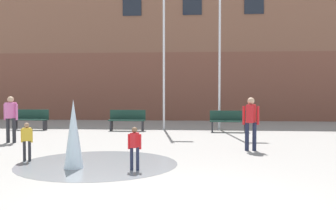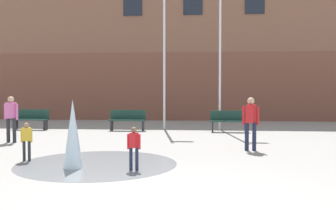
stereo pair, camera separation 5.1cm
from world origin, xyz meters
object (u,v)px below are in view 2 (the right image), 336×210
Objects in this scene: park_bench_far_left at (31,119)px; park_bench_left_of_flagpoles at (128,120)px; adult_near_bench at (11,115)px; flagpole_left at (165,40)px; child_with_pink_shirt at (26,139)px; park_bench_near_trashcan at (229,121)px; flagpole_right at (221,37)px; child_in_fountain at (134,145)px; adult_in_red at (251,119)px.

park_bench_far_left is 1.00× the size of park_bench_left_of_flagpoles.
adult_near_bench is 7.60m from flagpole_left.
park_bench_far_left and park_bench_left_of_flagpoles have the same top height.
child_with_pink_shirt reaches higher than park_bench_far_left.
park_bench_near_trashcan is 8.68m from adult_near_bench.
flagpole_left is (2.76, 8.29, 3.47)m from child_with_pink_shirt.
park_bench_far_left is 1.62× the size of child_with_pink_shirt.
child_in_fountain is at bearing -104.46° from flagpole_right.
flagpole_left is at bearing 180.00° from flagpole_right.
adult_in_red is 6.90m from flagpole_right.
park_bench_left_of_flagpoles is at bearing -0.24° from park_bench_far_left.
park_bench_left_of_flagpoles is 5.58m from flagpole_right.
adult_near_bench is (-7.98, 1.10, 0.00)m from adult_in_red.
child_in_fountain is (-2.98, -3.10, -0.35)m from adult_in_red.
adult_near_bench is 6.54m from child_in_fountain.
park_bench_left_of_flagpoles is 1.01× the size of adult_near_bench.
adult_near_bench reaches higher than park_bench_near_trashcan.
park_bench_far_left is 8.22m from child_with_pink_shirt.
child_in_fountain reaches higher than park_bench_left_of_flagpoles.
child_in_fountain is (-2.69, -8.22, 0.10)m from park_bench_near_trashcan.
child_with_pink_shirt is at bearing -127.37° from park_bench_near_trashcan.
child_with_pink_shirt is 10.47m from flagpole_right.
flagpole_left is (4.84, 4.97, 3.12)m from adult_near_bench.
park_bench_left_of_flagpoles is 0.20× the size of flagpole_right.
park_bench_left_of_flagpoles is 5.33m from adult_near_bench.
park_bench_far_left is 4.44m from park_bench_left_of_flagpoles.
flagpole_right is at bearing -174.03° from child_in_fountain.
child_in_fountain is 0.13× the size of flagpole_left.
adult_in_red reaches higher than park_bench_near_trashcan.
park_bench_near_trashcan is 5.14m from adult_in_red.
adult_in_red is at bearing -30.11° from park_bench_far_left.
adult_near_bench reaches higher than park_bench_far_left.
park_bench_near_trashcan is 1.62× the size of child_with_pink_shirt.
adult_in_red is 0.20× the size of flagpole_right.
park_bench_left_of_flagpoles is 1.01× the size of adult_in_red.
flagpole_right is (-0.32, 0.95, 3.69)m from park_bench_near_trashcan.
flagpole_right is (2.52, -0.00, 0.12)m from flagpole_left.
park_bench_far_left is at bearing -94.79° from adult_in_red.
park_bench_left_of_flagpoles is 0.21× the size of flagpole_left.
child_in_fountain reaches higher than park_bench_far_left.
flagpole_right is (8.55, 0.75, 3.69)m from park_bench_far_left.
park_bench_left_of_flagpoles is at bearing -112.93° from adult_in_red.
child_with_pink_shirt is 3.94m from adult_near_bench.
adult_near_bench is at bearing -74.23° from park_bench_far_left.
adult_near_bench is at bearing -127.74° from park_bench_left_of_flagpoles.
child_in_fountain is at bearing -89.01° from flagpole_left.
adult_near_bench is at bearing -146.00° from flagpole_right.
adult_near_bench is at bearing 103.13° from child_with_pink_shirt.
child_with_pink_shirt is at bearing -43.98° from adult_in_red.
park_bench_left_of_flagpoles is 4.44m from park_bench_near_trashcan.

